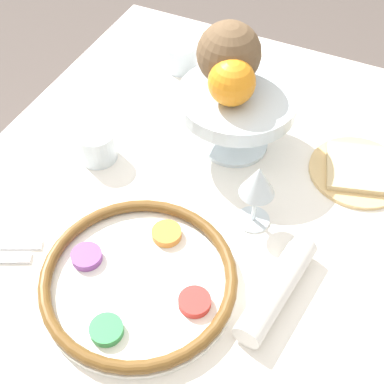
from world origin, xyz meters
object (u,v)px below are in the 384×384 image
Objects in this scene: wine_glass at (258,184)px; napkin_roll at (277,288)px; fruit_stand at (237,105)px; orange_fruit at (232,82)px; cup_near at (181,56)px; cup_mid at (97,145)px; bread_plate at (358,170)px; seder_plate at (139,279)px; coconut at (229,54)px.

napkin_roll is at bearing -145.74° from wine_glass.
fruit_stand is at bearing 32.17° from wine_glass.
orange_fruit is 0.32m from cup_near.
cup_mid is (0.02, 0.33, -0.07)m from wine_glass.
fruit_stand is 1.10× the size of napkin_roll.
wine_glass is at bearing 144.00° from bread_plate.
bread_plate is 2.52× the size of cup_mid.
wine_glass is 0.34m from cup_mid.
fruit_stand reaches higher than cup_near.
seder_plate is at bearing 149.48° from wine_glass.
coconut is (0.03, 0.03, 0.09)m from fruit_stand.
fruit_stand is at bearing -2.25° from seder_plate.
coconut reaches higher than cup_near.
bread_plate is (0.05, -0.25, -0.16)m from orange_fruit.
wine_glass reaches higher than seder_plate.
bread_plate is (0.00, -0.28, -0.18)m from coconut.
seder_plate is at bearing -177.26° from coconut.
cup_mid reaches higher than seder_plate.
orange_fruit is at bearing -135.96° from cup_near.
fruit_stand is at bearing 96.52° from bread_plate.
coconut is 0.28m from cup_near.
fruit_stand is 0.28m from cup_mid.
cup_near is at bearing 44.04° from orange_fruit.
coconut is at bearing 28.20° from orange_fruit.
seder_plate is 4.28× the size of cup_mid.
fruit_stand is 3.05× the size of cup_mid.
fruit_stand is at bearing -131.52° from cup_near.
coconut reaches higher than orange_fruit.
cup_near is (0.21, 0.20, -0.14)m from orange_fruit.
cup_near reaches higher than napkin_roll.
cup_near is (0.18, 0.21, -0.07)m from fruit_stand.
cup_near is at bearing 19.43° from seder_plate.
orange_fruit reaches higher than seder_plate.
orange_fruit is (-0.03, 0.00, 0.07)m from fruit_stand.
wine_glass reaches higher than cup_near.
coconut is at bearing 50.51° from fruit_stand.
cup_mid reaches higher than bread_plate.
seder_plate is 1.54× the size of napkin_roll.
fruit_stand is 0.36m from napkin_roll.
cup_mid is (-0.15, 0.23, -0.07)m from fruit_stand.
orange_fruit is at bearing 171.08° from fruit_stand.
seder_plate is 2.68× the size of coconut.
fruit_stand is 2.65× the size of orange_fruit.
orange_fruit is at bearing -1.72° from seder_plate.
wine_glass is 0.17m from napkin_roll.
napkin_roll is at bearing -146.91° from fruit_stand.
seder_plate is 0.22m from napkin_roll.
wine_glass reaches higher than fruit_stand.
orange_fruit is 0.06m from coconut.
seder_plate is 2.37× the size of wine_glass.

